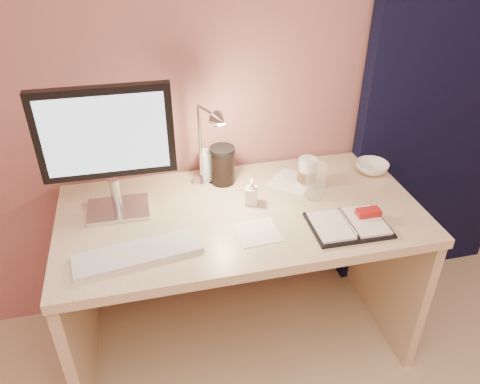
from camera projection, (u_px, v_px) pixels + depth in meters
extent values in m
plane|color=#AF6765|center=(220.00, 50.00, 1.84)|extent=(3.50, 0.00, 3.50)
cube|color=black|center=(456.00, 72.00, 2.07)|extent=(0.85, 0.08, 2.20)
cube|color=beige|center=(241.00, 215.00, 1.82)|extent=(1.40, 0.70, 0.04)
cube|color=beige|center=(78.00, 310.00, 1.89)|extent=(0.04, 0.66, 0.69)
cube|color=beige|center=(385.00, 260.00, 2.15)|extent=(0.04, 0.66, 0.69)
cube|color=beige|center=(225.00, 228.00, 2.26)|extent=(1.32, 0.03, 0.55)
cube|color=silver|center=(119.00, 209.00, 1.81)|extent=(0.23, 0.17, 0.02)
cylinder|color=silver|center=(116.00, 194.00, 1.77)|extent=(0.04, 0.04, 0.13)
cube|color=black|center=(105.00, 132.00, 1.63)|extent=(0.47, 0.04, 0.34)
cube|color=#B1D2F0|center=(105.00, 136.00, 1.60)|extent=(0.42, 0.01, 0.28)
cube|color=silver|center=(138.00, 253.00, 1.59)|extent=(0.45, 0.19, 0.02)
cube|color=black|center=(348.00, 225.00, 1.73)|extent=(0.29, 0.22, 0.01)
cube|color=white|center=(331.00, 225.00, 1.71)|extent=(0.13, 0.19, 0.01)
cube|color=white|center=(366.00, 221.00, 1.73)|extent=(0.13, 0.19, 0.01)
cube|color=#A4230E|center=(368.00, 212.00, 1.75)|extent=(0.09, 0.05, 0.02)
cube|color=white|center=(257.00, 232.00, 1.70)|extent=(0.16, 0.16, 0.00)
cube|color=white|center=(292.00, 181.00, 1.99)|extent=(0.24, 0.24, 0.00)
cylinder|color=white|center=(307.00, 173.00, 1.94)|extent=(0.07, 0.07, 0.12)
cylinder|color=brown|center=(307.00, 175.00, 1.94)|extent=(0.08, 0.08, 0.05)
cylinder|color=white|center=(308.00, 160.00, 1.90)|extent=(0.08, 0.08, 0.01)
cylinder|color=white|center=(315.00, 181.00, 1.86)|extent=(0.08, 0.08, 0.14)
imported|color=white|center=(372.00, 167.00, 2.05)|extent=(0.15, 0.15, 0.04)
imported|color=white|center=(251.00, 192.00, 1.83)|extent=(0.06, 0.06, 0.11)
cylinder|color=black|center=(222.00, 167.00, 1.96)|extent=(0.10, 0.10, 0.15)
cube|color=silver|center=(213.00, 165.00, 1.99)|extent=(0.09, 0.08, 0.13)
cylinder|color=silver|center=(202.00, 180.00, 1.99)|extent=(0.09, 0.09, 0.01)
cylinder|color=silver|center=(200.00, 145.00, 1.90)|extent=(0.01, 0.01, 0.33)
cone|color=silver|center=(188.00, 124.00, 1.69)|extent=(0.08, 0.08, 0.07)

